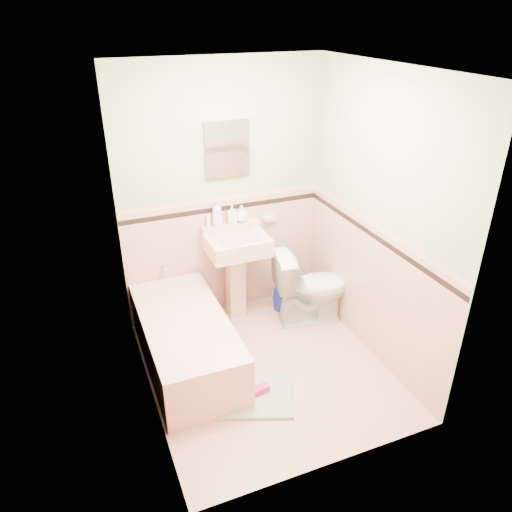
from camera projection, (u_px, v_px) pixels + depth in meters
name	position (u px, v px, depth m)	size (l,w,h in m)	color
floor	(267.00, 368.00, 4.31)	(2.20, 2.20, 0.00)	#E1A393
ceiling	(270.00, 68.00, 3.17)	(2.20, 2.20, 0.00)	white
wall_back	(223.00, 195.00, 4.65)	(2.50, 2.50, 0.00)	beige
wall_front	(343.00, 316.00, 2.84)	(2.50, 2.50, 0.00)	beige
wall_left	(137.00, 264.00, 3.41)	(2.50, 2.50, 0.00)	beige
wall_right	(378.00, 222.00, 4.08)	(2.50, 2.50, 0.00)	beige
wainscot_back	(225.00, 256.00, 4.94)	(2.00, 2.00, 0.00)	#E4A898
wainscot_front	(334.00, 399.00, 3.14)	(2.00, 2.00, 0.00)	#E4A898
wainscot_left	(148.00, 339.00, 3.71)	(2.20, 2.20, 0.00)	#E4A898
wainscot_right	(368.00, 288.00, 4.37)	(2.20, 2.20, 0.00)	#E4A898
accent_back	(224.00, 208.00, 4.69)	(2.00, 2.00, 0.00)	black
accent_front	(340.00, 333.00, 2.91)	(2.00, 2.00, 0.00)	black
accent_left	(142.00, 280.00, 3.47)	(2.20, 2.20, 0.00)	black
accent_right	(374.00, 236.00, 4.13)	(2.20, 2.20, 0.00)	black
cap_back	(223.00, 199.00, 4.65)	(2.00, 2.00, 0.00)	#E1A197
cap_front	(341.00, 319.00, 2.86)	(2.00, 2.00, 0.00)	#E1A197
cap_left	(140.00, 267.00, 3.43)	(2.20, 2.20, 0.00)	#E1A197
cap_right	(375.00, 225.00, 4.08)	(2.20, 2.20, 0.00)	#E1A197
bathtub	(186.00, 343.00, 4.27)	(0.70, 1.50, 0.45)	#DCA597
tub_faucet	(164.00, 266.00, 4.68)	(0.04, 0.04, 0.12)	silver
sink	(238.00, 278.00, 4.83)	(0.58, 0.48, 0.91)	#DCA597
sink_faucet	(232.00, 227.00, 4.72)	(0.02, 0.02, 0.10)	silver
medicine_cabinet	(227.00, 149.00, 4.43)	(0.41, 0.04, 0.51)	white
soap_dish	(269.00, 218.00, 4.91)	(0.12, 0.07, 0.04)	#DCA597
soap_bottle_left	(217.00, 213.00, 4.64)	(0.10, 0.10, 0.26)	#B2B2B2
soap_bottle_mid	(232.00, 214.00, 4.70)	(0.09, 0.09, 0.19)	#B2B2B2
soap_bottle_right	(241.00, 214.00, 4.74)	(0.13, 0.13, 0.17)	#B2B2B2
tube	(208.00, 221.00, 4.64)	(0.04, 0.04, 0.12)	white
toilet	(312.00, 287.00, 4.83)	(0.42, 0.75, 0.76)	white
bucket	(282.00, 299.00, 5.13)	(0.22, 0.22, 0.22)	#171DAD
bath_mat	(247.00, 397.00, 3.98)	(0.74, 0.49, 0.03)	gray
shoe	(261.00, 390.00, 3.99)	(0.15, 0.07, 0.06)	#BF1E59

